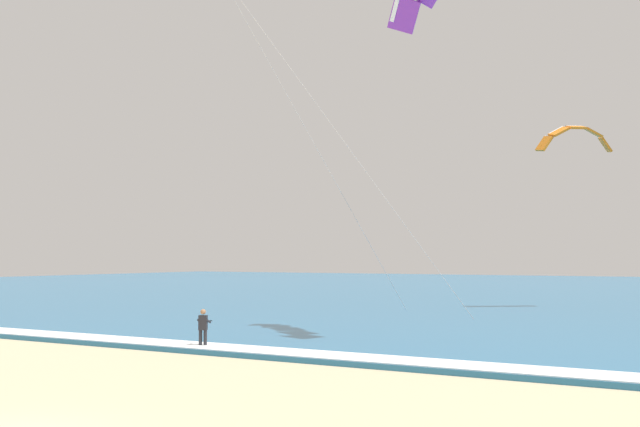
% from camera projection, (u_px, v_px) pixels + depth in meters
% --- Properties ---
extents(sea, '(200.00, 120.00, 0.20)m').
position_uv_depth(sea, '(584.00, 291.00, 78.29)').
color(sea, teal).
rests_on(sea, ground).
extents(surf_foam, '(200.00, 1.88, 0.04)m').
position_uv_depth(surf_foam, '(318.00, 354.00, 26.77)').
color(surf_foam, white).
rests_on(surf_foam, sea).
extents(surfboard, '(0.92, 1.46, 0.09)m').
position_uv_depth(surfboard, '(203.00, 350.00, 29.36)').
color(surfboard, yellow).
rests_on(surfboard, ground).
extents(kitesurfer, '(0.65, 0.64, 1.69)m').
position_uv_depth(kitesurfer, '(203.00, 328.00, 29.43)').
color(kitesurfer, '#232328').
rests_on(kitesurfer, ground).
extents(kite_distant, '(4.97, 3.84, 2.00)m').
position_uv_depth(kite_distant, '(575.00, 136.00, 51.80)').
color(kite_distant, orange).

